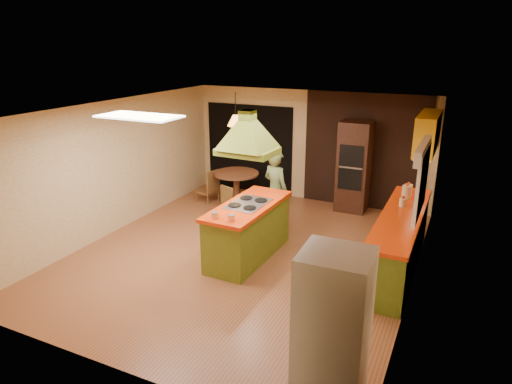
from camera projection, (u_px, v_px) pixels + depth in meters
The scene contains 21 objects.
ground at pixel (246, 254), 7.93m from camera, with size 6.50×6.50×0.00m, color #9B5732.
room_walls at pixel (245, 185), 7.54m from camera, with size 5.50×6.50×6.50m.
ceiling_plane at pixel (245, 109), 7.14m from camera, with size 6.50×6.50×0.00m, color silver.
brick_panel at pixel (364, 152), 9.81m from camera, with size 2.64×0.03×2.50m, color #381E14.
nook_opening at pixel (249, 149), 10.98m from camera, with size 2.20×0.03×2.10m, color black.
right_counter at pixel (399, 241), 7.31m from camera, with size 0.62×3.05×0.92m.
upper_cabinets at pixel (428, 133), 8.17m from camera, with size 0.34×1.40×0.70m, color yellow.
window_right at pixel (423, 167), 6.63m from camera, with size 0.12×1.35×1.06m.
fluor_panel at pixel (139, 116), 6.56m from camera, with size 1.20×0.60×0.03m, color white.
kitchen_island at pixel (248, 230), 7.68m from camera, with size 0.83×1.94×0.97m.
range_hood at pixel (247, 126), 7.12m from camera, with size 0.92×0.69×0.78m.
man at pixel (276, 191), 8.72m from camera, with size 0.58×0.38×1.59m, color #545F32.
refrigerator at pixel (333, 329), 4.49m from camera, with size 0.68×0.64×1.65m, color silver.
wall_oven at pixel (354, 167), 9.70m from camera, with size 0.64×0.60×1.94m.
dining_table at pixel (236, 182), 10.18m from camera, with size 0.99×0.99×0.75m.
chair_left at pixel (207, 185), 10.42m from camera, with size 0.41×0.41×0.76m, color brown, non-canonical shape.
chair_near at pixel (233, 200), 9.58m from camera, with size 0.37×0.37×0.67m, color brown, non-canonical shape.
pendant_lamp at pixel (236, 120), 9.75m from camera, with size 0.35×0.35×0.23m, color #FF9E3F.
canister_large at pixel (407, 192), 7.86m from camera, with size 0.16×0.16×0.23m, color beige.
canister_medium at pixel (408, 190), 8.06m from camera, with size 0.14×0.14×0.19m, color beige.
canister_small at pixel (403, 202), 7.50m from camera, with size 0.11×0.11×0.14m, color #EDE6BF.
Camera 1 is at (3.22, -6.43, 3.52)m, focal length 32.00 mm.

